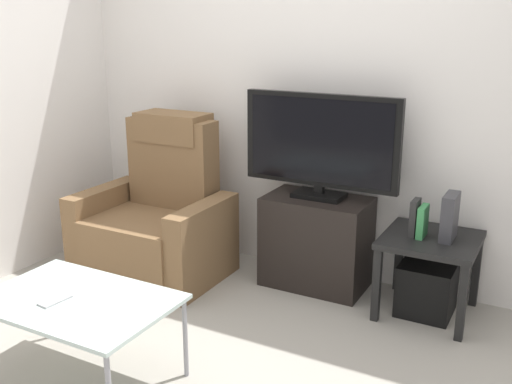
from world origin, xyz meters
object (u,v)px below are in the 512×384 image
subwoofer_box (427,288)px  television (320,144)px  tv_stand (316,242)px  recliner_armchair (158,219)px  game_console (450,217)px  coffee_table (77,304)px  book_middle (423,221)px  cell_phone (55,300)px  book_leftmost (415,218)px  side_table (430,249)px

subwoofer_box → television: bearing=174.6°
tv_stand → recliner_armchair: 1.10m
game_console → coffee_table: size_ratio=0.30×
book_middle → cell_phone: size_ratio=1.24×
book_leftmost → book_middle: size_ratio=1.17×
recliner_armchair → book_middle: bearing=5.6°
tv_stand → recliner_armchair: bearing=-164.5°
tv_stand → television: size_ratio=0.65×
recliner_armchair → book_leftmost: bearing=5.8°
television → book_middle: television is taller
television → coffee_table: size_ratio=1.13×
book_middle → recliner_armchair: bearing=-172.7°
television → book_middle: size_ratio=5.47×
game_console → television: bearing=175.9°
side_table → book_middle: bearing=-159.3°
game_console → cell_phone: game_console is taller
coffee_table → game_console: bearing=47.2°
tv_stand → cell_phone: bearing=-111.6°
television → cell_phone: 1.83m
book_leftmost → coffee_table: size_ratio=0.24×
game_console → side_table: bearing=-173.7°
book_middle → game_console: bearing=11.9°
recliner_armchair → game_console: (1.89, 0.25, 0.25)m
book_leftmost → coffee_table: (-1.21, -1.48, -0.18)m
subwoofer_box → cell_phone: size_ratio=2.08×
cell_phone → coffee_table: bearing=50.1°
book_middle → cell_phone: (-1.33, -1.55, -0.13)m
side_table → book_middle: size_ratio=2.89×
side_table → subwoofer_box: side_table is taller
television → coffee_table: television is taller
game_console → cell_phone: 2.16m
recliner_armchair → side_table: bearing=6.0°
tv_stand → coffee_table: tv_stand is taller
television → side_table: television is taller
side_table → book_middle: book_middle is taller
television → book_leftmost: size_ratio=4.69×
subwoofer_box → cell_phone: cell_phone is taller
tv_stand → book_leftmost: bearing=-6.3°
recliner_armchair → subwoofer_box: size_ratio=3.45×
side_table → subwoofer_box: bearing=-90.0°
game_console → coffee_table: bearing=-132.8°
subwoofer_box → coffee_table: bearing=-131.1°
book_leftmost → cell_phone: 2.01m
television → subwoofer_box: television is taller
recliner_armchair → coffee_table: size_ratio=1.20×
side_table → book_leftmost: bearing=-168.7°
recliner_armchair → coffee_table: (0.49, -1.26, 0.04)m
cell_phone → side_table: bearing=55.9°
subwoofer_box → coffee_table: (-1.31, -1.50, 0.25)m
side_table → coffee_table: (-1.31, -1.50, 0.00)m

